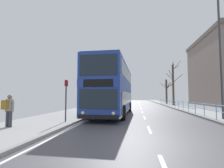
{
  "coord_description": "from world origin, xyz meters",
  "views": [
    {
      "loc": [
        -0.64,
        -6.31,
        1.64
      ],
      "look_at": [
        -2.45,
        6.72,
        2.59
      ],
      "focal_mm": 27.74,
      "sensor_mm": 36.0,
      "label": 1
    }
  ],
  "objects_px": {
    "street_lamp_far_side": "(220,42)",
    "background_building_00": "(224,70)",
    "bare_tree_far_00": "(167,91)",
    "bare_tree_far_01": "(173,83)",
    "bus_stop_sign_near": "(66,96)",
    "pedestrian_with_backpack": "(9,108)",
    "double_decker_bus_main": "(113,89)"
  },
  "relations": [
    {
      "from": "street_lamp_far_side",
      "to": "background_building_00",
      "type": "relative_size",
      "value": 0.53
    },
    {
      "from": "bare_tree_far_00",
      "to": "bare_tree_far_01",
      "type": "height_order",
      "value": "bare_tree_far_01"
    },
    {
      "from": "street_lamp_far_side",
      "to": "background_building_00",
      "type": "bearing_deg",
      "value": 64.44
    },
    {
      "from": "street_lamp_far_side",
      "to": "bus_stop_sign_near",
      "type": "bearing_deg",
      "value": -165.08
    },
    {
      "from": "street_lamp_far_side",
      "to": "pedestrian_with_backpack",
      "type": "bearing_deg",
      "value": -158.39
    },
    {
      "from": "bare_tree_far_00",
      "to": "bare_tree_far_01",
      "type": "relative_size",
      "value": 0.67
    },
    {
      "from": "background_building_00",
      "to": "street_lamp_far_side",
      "type": "bearing_deg",
      "value": -115.56
    },
    {
      "from": "bus_stop_sign_near",
      "to": "bare_tree_far_01",
      "type": "bearing_deg",
      "value": 63.41
    },
    {
      "from": "pedestrian_with_backpack",
      "to": "bare_tree_far_01",
      "type": "relative_size",
      "value": 0.21
    },
    {
      "from": "double_decker_bus_main",
      "to": "bare_tree_far_00",
      "type": "xyz_separation_m",
      "value": [
        8.55,
        22.8,
        0.51
      ]
    },
    {
      "from": "bare_tree_far_00",
      "to": "double_decker_bus_main",
      "type": "bearing_deg",
      "value": -110.56
    },
    {
      "from": "pedestrian_with_backpack",
      "to": "bus_stop_sign_near",
      "type": "relative_size",
      "value": 0.64
    },
    {
      "from": "bare_tree_far_00",
      "to": "bare_tree_far_01",
      "type": "distance_m",
      "value": 7.37
    },
    {
      "from": "pedestrian_with_backpack",
      "to": "street_lamp_far_side",
      "type": "distance_m",
      "value": 13.54
    },
    {
      "from": "double_decker_bus_main",
      "to": "bare_tree_far_00",
      "type": "relative_size",
      "value": 2.21
    },
    {
      "from": "street_lamp_far_side",
      "to": "bare_tree_far_01",
      "type": "distance_m",
      "value": 18.53
    },
    {
      "from": "bus_stop_sign_near",
      "to": "bare_tree_far_00",
      "type": "distance_m",
      "value": 30.34
    },
    {
      "from": "double_decker_bus_main",
      "to": "pedestrian_with_backpack",
      "type": "xyz_separation_m",
      "value": [
        -4.17,
        -7.68,
        -1.25
      ]
    },
    {
      "from": "bus_stop_sign_near",
      "to": "bare_tree_far_00",
      "type": "bearing_deg",
      "value": 69.42
    },
    {
      "from": "pedestrian_with_backpack",
      "to": "bare_tree_far_00",
      "type": "relative_size",
      "value": 0.31
    },
    {
      "from": "double_decker_bus_main",
      "to": "bare_tree_far_01",
      "type": "height_order",
      "value": "bare_tree_far_01"
    },
    {
      "from": "bare_tree_far_00",
      "to": "background_building_00",
      "type": "height_order",
      "value": "background_building_00"
    },
    {
      "from": "double_decker_bus_main",
      "to": "bus_stop_sign_near",
      "type": "bearing_deg",
      "value": -110.67
    },
    {
      "from": "pedestrian_with_backpack",
      "to": "bare_tree_far_00",
      "type": "xyz_separation_m",
      "value": [
        12.72,
        30.48,
        1.76
      ]
    },
    {
      "from": "bus_stop_sign_near",
      "to": "background_building_00",
      "type": "distance_m",
      "value": 32.18
    },
    {
      "from": "street_lamp_far_side",
      "to": "bare_tree_far_00",
      "type": "relative_size",
      "value": 1.79
    },
    {
      "from": "bus_stop_sign_near",
      "to": "bare_tree_far_01",
      "type": "distance_m",
      "value": 23.69
    },
    {
      "from": "bare_tree_far_00",
      "to": "background_building_00",
      "type": "relative_size",
      "value": 0.3
    },
    {
      "from": "double_decker_bus_main",
      "to": "pedestrian_with_backpack",
      "type": "bearing_deg",
      "value": -118.47
    },
    {
      "from": "bus_stop_sign_near",
      "to": "background_building_00",
      "type": "bearing_deg",
      "value": 50.29
    },
    {
      "from": "pedestrian_with_backpack",
      "to": "bare_tree_far_01",
      "type": "bearing_deg",
      "value": 61.45
    },
    {
      "from": "bus_stop_sign_near",
      "to": "double_decker_bus_main",
      "type": "bearing_deg",
      "value": 69.33
    }
  ]
}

